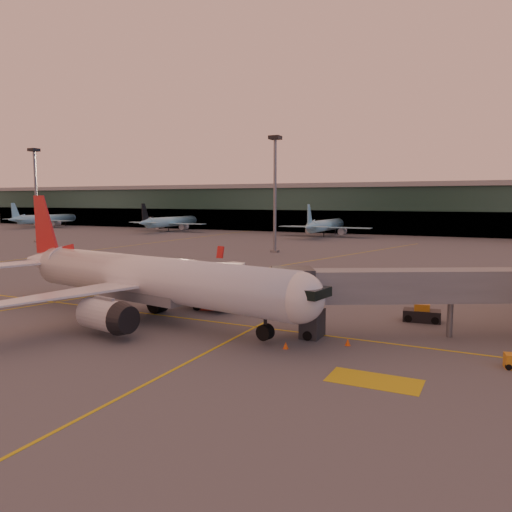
% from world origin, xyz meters
% --- Properties ---
extents(ground, '(600.00, 600.00, 0.00)m').
position_xyz_m(ground, '(0.00, 0.00, 0.00)').
color(ground, '#4C4F54').
rests_on(ground, ground).
extents(taxi_markings, '(100.12, 173.00, 0.01)m').
position_xyz_m(taxi_markings, '(-7.32, 44.49, 0.01)').
color(taxi_markings, gold).
rests_on(taxi_markings, ground).
extents(terminal, '(400.00, 20.00, 17.60)m').
position_xyz_m(terminal, '(0.00, 141.79, 8.76)').
color(terminal, '#19382D').
rests_on(terminal, ground).
extents(mast_west_far, '(2.40, 2.40, 25.60)m').
position_xyz_m(mast_west_far, '(-90.00, 62.00, 14.86)').
color(mast_west_far, slate).
rests_on(mast_west_far, ground).
extents(mast_west_near, '(2.40, 2.40, 25.60)m').
position_xyz_m(mast_west_near, '(-20.00, 66.00, 14.86)').
color(mast_west_near, slate).
rests_on(mast_west_near, ground).
extents(distant_aircraft_row, '(225.00, 34.00, 13.00)m').
position_xyz_m(distant_aircraft_row, '(-53.75, 118.00, 0.00)').
color(distant_aircraft_row, '#8DD5EB').
rests_on(distant_aircraft_row, ground).
extents(main_airplane, '(40.32, 36.57, 12.21)m').
position_xyz_m(main_airplane, '(-6.29, 3.07, 3.97)').
color(main_airplane, white).
rests_on(main_airplane, ground).
extents(jet_bridge, '(29.15, 17.32, 5.99)m').
position_xyz_m(jet_bridge, '(22.79, 10.07, 4.22)').
color(jet_bridge, slate).
rests_on(jet_bridge, ground).
extents(catering_truck, '(6.79, 4.58, 4.85)m').
position_xyz_m(catering_truck, '(-2.45, 10.31, 2.76)').
color(catering_truck, red).
rests_on(catering_truck, ground).
extents(pushback_tug, '(3.64, 2.23, 1.78)m').
position_xyz_m(pushback_tug, '(18.53, 13.99, 0.72)').
color(pushback_tug, black).
rests_on(pushback_tug, ground).
extents(cone_nose, '(0.45, 0.45, 0.58)m').
position_xyz_m(cone_nose, '(14.27, 2.96, 0.28)').
color(cone_nose, '#F3540C').
rests_on(cone_nose, ground).
extents(cone_tail, '(0.43, 0.43, 0.55)m').
position_xyz_m(cone_tail, '(-24.94, 4.27, 0.27)').
color(cone_tail, '#F3540C').
rests_on(cone_tail, ground).
extents(cone_wing_left, '(0.41, 0.41, 0.52)m').
position_xyz_m(cone_wing_left, '(-6.48, 19.17, 0.25)').
color(cone_wing_left, '#F3540C').
rests_on(cone_wing_left, ground).
extents(cone_fwd, '(0.44, 0.44, 0.56)m').
position_xyz_m(cone_fwd, '(10.10, -0.03, 0.27)').
color(cone_fwd, '#F3540C').
rests_on(cone_fwd, ground).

